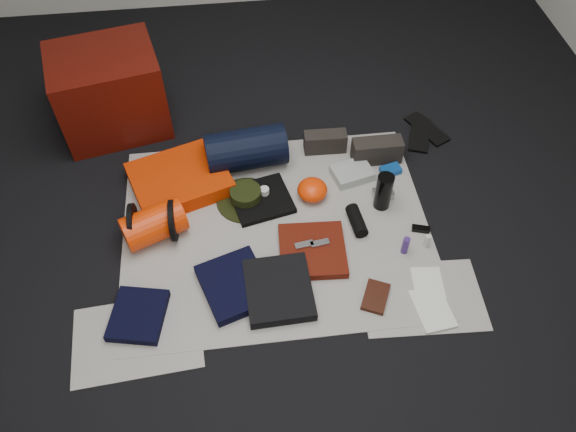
{
  "coord_description": "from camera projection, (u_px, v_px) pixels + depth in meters",
  "views": [
    {
      "loc": [
        -0.16,
        -1.8,
        2.35
      ],
      "look_at": [
        0.06,
        -0.0,
        0.1
      ],
      "focal_mm": 35.0,
      "sensor_mm": 36.0,
      "label": 1
    }
  ],
  "objects": [
    {
      "name": "boonie_crown",
      "position": [
        246.0,
        195.0,
        3.04
      ],
      "size": [
        0.17,
        0.17,
        0.08
      ],
      "primitive_type": "cylinder",
      "color": "black",
      "rests_on": "boonie_brim"
    },
    {
      "name": "floor",
      "position": [
        276.0,
        230.0,
        2.97
      ],
      "size": [
        4.5,
        4.5,
        0.02
      ],
      "primitive_type": "cube",
      "color": "black",
      "rests_on": "ground"
    },
    {
      "name": "sleeping_pad",
      "position": [
        180.0,
        180.0,
        3.11
      ],
      "size": [
        0.62,
        0.56,
        0.09
      ],
      "primitive_type": "cube",
      "rotation": [
        0.0,
        0.0,
        0.32
      ],
      "color": "red",
      "rests_on": "newspaper_mat"
    },
    {
      "name": "map_booklet",
      "position": [
        432.0,
        309.0,
        2.65
      ],
      "size": [
        0.18,
        0.25,
        0.01
      ],
      "primitive_type": "cube",
      "rotation": [
        0.0,
        0.0,
        0.12
      ],
      "color": "silver",
      "rests_on": "newspaper_mat"
    },
    {
      "name": "hiking_boot_right",
      "position": [
        377.0,
        151.0,
        3.22
      ],
      "size": [
        0.28,
        0.11,
        0.14
      ],
      "primitive_type": "cube",
      "rotation": [
        0.0,
        0.0,
        0.0
      ],
      "color": "black",
      "rests_on": "newspaper_mat"
    },
    {
      "name": "speaker",
      "position": [
        357.0,
        221.0,
        2.94
      ],
      "size": [
        0.09,
        0.19,
        0.07
      ],
      "primitive_type": "cylinder",
      "rotation": [
        1.57,
        0.0,
        0.11
      ],
      "color": "black",
      "rests_on": "newspaper_mat"
    },
    {
      "name": "toiletry_purple",
      "position": [
        405.0,
        245.0,
        2.82
      ],
      "size": [
        0.05,
        0.05,
        0.11
      ],
      "primitive_type": "cylinder",
      "rotation": [
        0.0,
        0.0,
        -0.38
      ],
      "color": "#3B2069",
      "rests_on": "newspaper_mat"
    },
    {
      "name": "energy_bar_b",
      "position": [
        320.0,
        243.0,
        2.83
      ],
      "size": [
        0.1,
        0.05,
        0.01
      ],
      "primitive_type": "cube",
      "rotation": [
        0.0,
        0.0,
        0.14
      ],
      "color": "#A4A4A9",
      "rests_on": "red_shirt"
    },
    {
      "name": "first_aid_pouch",
      "position": [
        352.0,
        173.0,
        3.17
      ],
      "size": [
        0.25,
        0.21,
        0.05
      ],
      "primitive_type": "cube",
      "rotation": [
        0.0,
        0.0,
        0.25
      ],
      "color": "#939B93",
      "rests_on": "newspaper_mat"
    },
    {
      "name": "sunglasses",
      "position": [
        421.0,
        229.0,
        2.94
      ],
      "size": [
        0.1,
        0.06,
        0.02
      ],
      "primitive_type": "cube",
      "rotation": [
        0.0,
        0.0,
        -0.3
      ],
      "color": "black",
      "rests_on": "newspaper_mat"
    },
    {
      "name": "toiletry_clear",
      "position": [
        427.0,
        241.0,
        2.85
      ],
      "size": [
        0.04,
        0.04,
        0.08
      ],
      "primitive_type": "cylinder",
      "rotation": [
        0.0,
        0.0,
        0.39
      ],
      "color": "#B9BFBA",
      "rests_on": "newspaper_mat"
    },
    {
      "name": "stuff_sack",
      "position": [
        154.0,
        224.0,
        2.85
      ],
      "size": [
        0.36,
        0.29,
        0.18
      ],
      "primitive_type": "cylinder",
      "rotation": [
        0.0,
        1.57,
        0.4
      ],
      "color": "red",
      "rests_on": "newspaper_mat"
    },
    {
      "name": "newspaper_sheet_front_left",
      "position": [
        137.0,
        338.0,
        2.56
      ],
      "size": [
        0.61,
        0.44,
        0.0
      ],
      "primitive_type": "cube",
      "rotation": [
        0.0,
        0.0,
        0.07
      ],
      "color": "beige",
      "rests_on": "floor"
    },
    {
      "name": "black_tshirt",
      "position": [
        262.0,
        199.0,
        3.06
      ],
      "size": [
        0.36,
        0.35,
        0.03
      ],
      "primitive_type": "cube",
      "rotation": [
        0.0,
        0.0,
        0.23
      ],
      "color": "black",
      "rests_on": "newspaper_mat"
    },
    {
      "name": "flip_flop_left",
      "position": [
        427.0,
        129.0,
        3.43
      ],
      "size": [
        0.23,
        0.32,
        0.02
      ],
      "primitive_type": "cube",
      "rotation": [
        0.0,
        0.0,
        0.46
      ],
      "color": "black",
      "rests_on": "floor"
    },
    {
      "name": "trousers_navy_a",
      "position": [
        138.0,
        315.0,
        2.61
      ],
      "size": [
        0.29,
        0.32,
        0.04
      ],
      "primitive_type": "cube",
      "rotation": [
        0.0,
        0.0,
        -0.21
      ],
      "color": "black",
      "rests_on": "newspaper_mat"
    },
    {
      "name": "trousers_charcoal",
      "position": [
        279.0,
        290.0,
        2.69
      ],
      "size": [
        0.32,
        0.37,
        0.06
      ],
      "primitive_type": "cube",
      "rotation": [
        0.0,
        0.0,
        0.03
      ],
      "color": "black",
      "rests_on": "newspaper_mat"
    },
    {
      "name": "water_bottle",
      "position": [
        384.0,
        191.0,
        2.97
      ],
      "size": [
        0.1,
        0.1,
        0.22
      ],
      "primitive_type": "cylinder",
      "rotation": [
        0.0,
        0.0,
        0.12
      ],
      "color": "black",
      "rests_on": "newspaper_mat"
    },
    {
      "name": "compact_camera",
      "position": [
        383.0,
        194.0,
        3.08
      ],
      "size": [
        0.11,
        0.07,
        0.04
      ],
      "primitive_type": "cube",
      "rotation": [
        0.0,
        0.0,
        0.02
      ],
      "color": "#A4A4A9",
      "rests_on": "newspaper_mat"
    },
    {
      "name": "orange_stuff_sack",
      "position": [
        312.0,
        190.0,
        3.05
      ],
      "size": [
        0.2,
        0.2,
        0.11
      ],
      "primitive_type": "ellipsoid",
      "rotation": [
        0.0,
        0.0,
        -0.27
      ],
      "color": "red",
      "rests_on": "newspaper_mat"
    },
    {
      "name": "hiking_boot_left",
      "position": [
        325.0,
        142.0,
        3.28
      ],
      "size": [
        0.25,
        0.1,
        0.12
      ],
      "primitive_type": "cube",
      "rotation": [
        0.0,
        0.0,
        -0.03
      ],
      "color": "black",
      "rests_on": "newspaper_mat"
    },
    {
      "name": "navy_duffel",
      "position": [
        246.0,
        149.0,
        3.16
      ],
      "size": [
        0.47,
        0.28,
        0.24
      ],
      "primitive_type": "cylinder",
      "rotation": [
        0.0,
        1.57,
        0.11
      ],
      "color": "black",
      "rests_on": "newspaper_mat"
    },
    {
      "name": "red_cabinet",
      "position": [
        110.0,
        91.0,
        3.29
      ],
      "size": [
        0.69,
        0.61,
        0.5
      ],
      "primitive_type": "cube",
      "rotation": [
        0.0,
        0.0,
        0.21
      ],
      "color": "#4A0C05",
      "rests_on": "floor"
    },
    {
      "name": "key_cluster",
      "position": [
        151.0,
        332.0,
        2.57
      ],
      "size": [
        0.08,
        0.08,
        0.01
      ],
      "primitive_type": "cube",
      "rotation": [
        0.0,
        0.0,
        -0.21
      ],
      "color": "#A4A4A9",
      "rests_on": "newspaper_mat"
    },
    {
      "name": "flip_flop_right",
      "position": [
        420.0,
        134.0,
        3.4
      ],
      "size": [
        0.21,
        0.32,
        0.02
      ],
      "primitive_type": "cube",
      "rotation": [
        0.0,
        0.0,
        -0.34
      ],
      "color": "black",
      "rests_on": "floor"
    },
    {
      "name": "map_printout",
      "position": [
        428.0,
        283.0,
        2.74
      ],
      "size": [
        0.16,
        0.2,
        0.01
      ],
      "primitive_type": "cube",
      "rotation": [
        0.0,
        0.0,
        -0.1
      ],
      "color": "silver",
      "rests_on": "newspaper_mat"
    },
    {
      "name": "paperback_book",
      "position": [
        376.0,
        297.0,
        2.68
      ],
      "size": [
        0.17,
        0.2,
        0.02
      ],
      "primitive_type": "cube",
      "rotation": [
        0.0,
        0.0,
        -0.44
      ],
      "color": "black",
      "rests_on": "newspaper_mat"
    },
    {
      "name": "red_shirt",
      "position": [
        312.0,
        251.0,
        2.84
      ],
      "size": [
        0.35,
        0.35,
        0.04
      ],
      "primitive_type": "cube",
      "rotation": [
        0.0,
        0.0,
        -0.06
      ],
      "color": "#521309",
      "rests_on": "newspaper_mat"
    },
    {
      "name": "boonie_brim",
      "position": [
        246.0,
        200.0,
        3.07
      ],
      "size": [
        0.41,
        0.41,
        0.01
      ],
      "primitive_type": "cylinder",
      "rotation": [
        0.0,
        0.0,
        0.28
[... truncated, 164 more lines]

